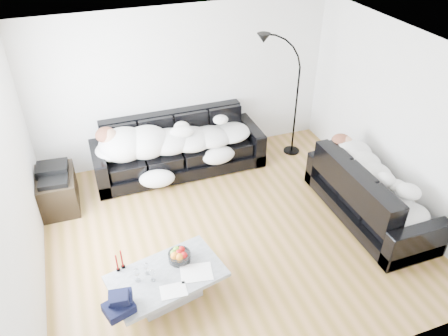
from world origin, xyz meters
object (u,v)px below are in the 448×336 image
object	(u,v)px
fruit_bowl	(179,255)
floor_lamp	(296,102)
wine_glass_c	(152,275)
sofa_back	(178,145)
sleeper_back	(178,136)
av_cabinet	(57,191)
sleeper_right	(375,180)
candle_right	(122,259)
coffee_table	(168,286)
sofa_right	(372,192)
wine_glass_b	(137,275)
candle_left	(117,263)
shoes	(362,214)
stereo	(52,172)
wine_glass_a	(147,269)

from	to	relation	value
fruit_bowl	floor_lamp	size ratio (longest dim) A/B	0.14
fruit_bowl	wine_glass_c	distance (m)	0.42
fruit_bowl	sofa_back	bearing A→B (deg)	75.27
sleeper_back	av_cabinet	distance (m)	2.03
sleeper_right	sofa_back	bearing A→B (deg)	46.88
candle_right	wine_glass_c	bearing A→B (deg)	-47.01
fruit_bowl	coffee_table	bearing A→B (deg)	-139.21
sofa_right	sleeper_back	world-z (taller)	sleeper_back
wine_glass_b	wine_glass_c	distance (m)	0.17
wine_glass_b	coffee_table	bearing A→B (deg)	-4.33
sleeper_back	candle_left	xyz separation A→B (m)	(-1.36, -2.30, -0.16)
candle_right	floor_lamp	distance (m)	4.01
shoes	stereo	world-z (taller)	stereo
sofa_right	fruit_bowl	xyz separation A→B (m)	(-2.92, -0.29, 0.03)
sofa_right	wine_glass_c	distance (m)	3.32
wine_glass_b	av_cabinet	world-z (taller)	wine_glass_b
candle_right	shoes	world-z (taller)	candle_right
sleeper_right	wine_glass_a	xyz separation A→B (m)	(-3.33, -0.37, -0.19)
sofa_back	sleeper_right	xyz separation A→B (m)	(2.28, -2.14, 0.19)
wine_glass_c	candle_right	world-z (taller)	candle_right
wine_glass_b	candle_right	world-z (taller)	candle_right
sleeper_right	shoes	bearing A→B (deg)	98.93
wine_glass_a	candle_left	xyz separation A→B (m)	(-0.31, 0.16, 0.04)
sleeper_right	fruit_bowl	world-z (taller)	sleeper_right
fruit_bowl	wine_glass_c	world-z (taller)	fruit_bowl
sleeper_right	fruit_bowl	xyz separation A→B (m)	(-2.92, -0.29, -0.18)
sofa_right	sleeper_back	distance (m)	3.10
sleeper_right	stereo	bearing A→B (deg)	67.34
candle_right	shoes	size ratio (longest dim) A/B	0.55
fruit_bowl	shoes	xyz separation A→B (m)	(2.82, 0.27, -0.40)
sofa_back	candle_right	distance (m)	2.66
fruit_bowl	wine_glass_c	bearing A→B (deg)	-151.15
sleeper_right	wine_glass_c	size ratio (longest dim) A/B	11.27
sofa_right	wine_glass_c	size ratio (longest dim) A/B	13.15
candle_right	av_cabinet	xyz separation A→B (m)	(-0.68, 1.96, -0.23)
sleeper_back	sleeper_right	bearing A→B (deg)	-42.44
fruit_bowl	wine_glass_b	world-z (taller)	wine_glass_b
wine_glass_b	candle_left	size ratio (longest dim) A/B	0.74
wine_glass_a	av_cabinet	world-z (taller)	av_cabinet
sofa_back	candle_left	world-z (taller)	sofa_back
av_cabinet	sofa_back	bearing A→B (deg)	12.05
sleeper_back	floor_lamp	xyz separation A→B (m)	(2.06, -0.11, 0.32)
shoes	stereo	bearing A→B (deg)	162.30
sofa_right	sleeper_right	bearing A→B (deg)	0.00
sofa_right	coffee_table	xyz separation A→B (m)	(-3.12, -0.47, -0.24)
av_cabinet	wine_glass_b	bearing A→B (deg)	-68.45
sleeper_right	candle_right	distance (m)	3.58
sofa_right	shoes	bearing A→B (deg)	98.93
wine_glass_c	sofa_right	bearing A→B (deg)	8.51
wine_glass_a	stereo	distance (m)	2.34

